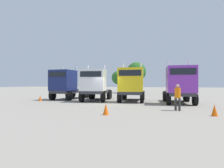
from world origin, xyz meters
TOP-DOWN VIEW (x-y plane):
  - ground at (0.00, 0.00)m, footprint 200.00×200.00m
  - semi_truck_navy at (-6.14, 2.19)m, footprint 2.58×5.79m
  - semi_truck_white at (-2.05, 1.43)m, footprint 3.70×6.66m
  - semi_truck_yellow at (1.84, 1.98)m, footprint 3.36×6.38m
  - semi_truck_purple at (6.53, 1.41)m, footprint 3.26×6.15m
  - visitor_in_hivis at (6.32, -3.42)m, footprint 0.54×0.54m
  - traffic_cone_near at (-7.69, -0.42)m, footprint 0.36×0.36m
  - traffic_cone_mid at (8.31, -5.07)m, footprint 0.36×0.36m
  - traffic_cone_far at (2.26, -6.69)m, footprint 0.36×0.36m
  - oak_far_left at (-5.74, 22.29)m, footprint 2.96×2.96m
  - oak_far_centre at (-1.30, 20.02)m, footprint 3.85×3.85m
  - oak_far_right at (7.47, 20.77)m, footprint 2.85×2.85m

SIDE VIEW (x-z plane):
  - ground at x=0.00m, z-range 0.00..0.00m
  - traffic_cone_near at x=-7.69m, z-range 0.00..0.62m
  - traffic_cone_mid at x=8.31m, z-range 0.00..0.66m
  - traffic_cone_far at x=2.26m, z-range 0.00..0.68m
  - visitor_in_hivis at x=6.32m, z-range 0.15..1.97m
  - semi_truck_white at x=-2.05m, z-range -0.21..3.73m
  - semi_truck_yellow at x=1.84m, z-range -0.24..3.78m
  - semi_truck_purple at x=6.53m, z-range -0.22..3.80m
  - semi_truck_navy at x=-6.14m, z-range -0.22..3.82m
  - oak_far_left at x=-5.74m, z-range 0.87..5.61m
  - oak_far_right at x=7.47m, z-range 1.17..6.43m
  - oak_far_centre at x=-1.30m, z-range 1.17..7.40m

